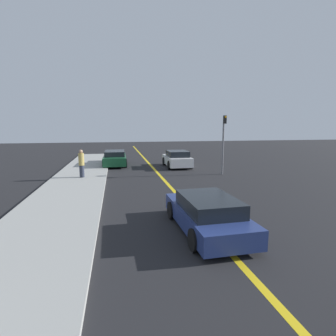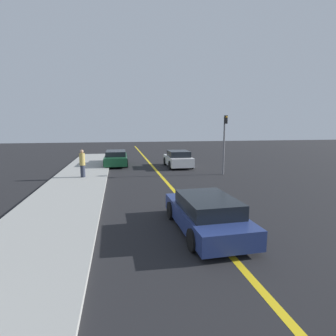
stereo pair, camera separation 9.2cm
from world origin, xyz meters
name	(u,v)px [view 2 (the right image)]	position (x,y,z in m)	size (l,w,h in m)	color
road_center_line	(169,185)	(0.00, 18.00, 0.00)	(0.20, 60.00, 0.01)	gold
sidewalk_left	(72,190)	(-5.27, 17.58, 0.07)	(3.39, 35.17, 0.14)	#9E9E99
car_ahead_center	(206,214)	(-0.11, 11.33, 0.58)	(1.96, 4.24, 1.17)	navy
car_far_distant	(178,159)	(2.03, 24.55, 0.66)	(1.97, 3.85, 1.36)	silver
car_parked_left_lot	(116,158)	(-3.02, 26.51, 0.64)	(2.01, 4.80, 1.27)	#144728
pedestrian_by_sign	(82,163)	(-5.07, 20.78, 1.02)	(0.34, 0.34, 1.76)	#282D3D
traffic_light	(224,139)	(4.37, 20.61, 2.49)	(0.18, 0.40, 4.06)	slate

